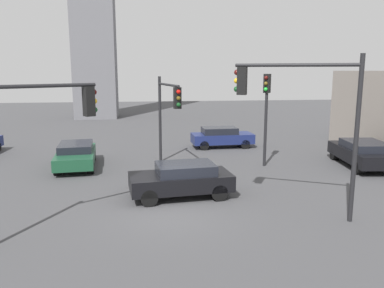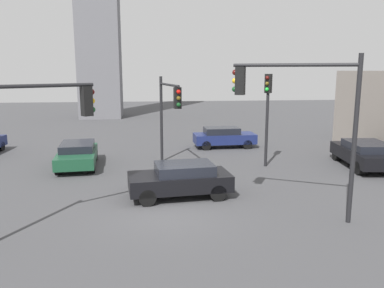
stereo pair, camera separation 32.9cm
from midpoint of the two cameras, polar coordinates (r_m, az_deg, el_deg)
ground_plane at (r=14.60m, az=-2.75°, el=-10.01°), size 105.46×105.46×0.00m
traffic_light_0 at (r=21.15m, az=11.53°, el=6.02°), size 0.45×0.48×5.01m
traffic_light_1 at (r=12.95m, az=-21.20°, el=2.95°), size 3.16×2.16×5.11m
traffic_light_2 at (r=20.06m, az=-2.97°, el=5.75°), size 0.91×4.15×4.87m
traffic_light_3 at (r=13.91m, az=16.05°, el=5.75°), size 3.88×2.07×5.73m
car_0 at (r=21.93m, az=-16.15°, el=-1.44°), size 2.33×4.61×1.29m
car_2 at (r=16.04m, az=-1.09°, el=-5.20°), size 4.34×2.32×1.42m
car_3 at (r=22.94m, az=24.65°, el=-1.28°), size 2.72×4.96×1.42m
car_4 at (r=26.41m, az=5.08°, el=1.06°), size 4.20×1.85×1.39m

